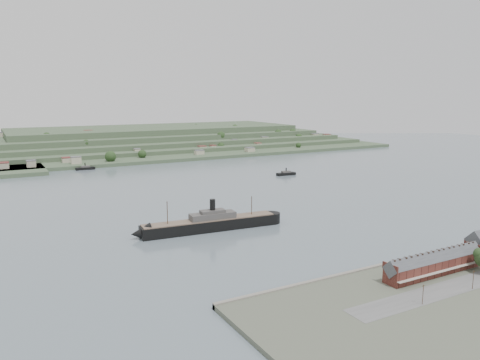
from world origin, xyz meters
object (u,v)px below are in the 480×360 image
steamship (206,224)px  tugboat (235,222)px  terrace_row (434,263)px  gabled_building (479,245)px

steamship → tugboat: bearing=12.7°
terrace_row → gabled_building: (37.50, 4.02, 1.34)m
gabled_building → tugboat: 138.24m
gabled_building → tugboat: size_ratio=1.03×
terrace_row → gabled_building: size_ratio=3.95×
terrace_row → steamship: size_ratio=0.58×
terrace_row → steamship: 129.94m
gabled_building → steamship: steamship is taller
tugboat → terrace_row: bearing=-73.9°
tugboat → steamship: bearing=-167.3°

